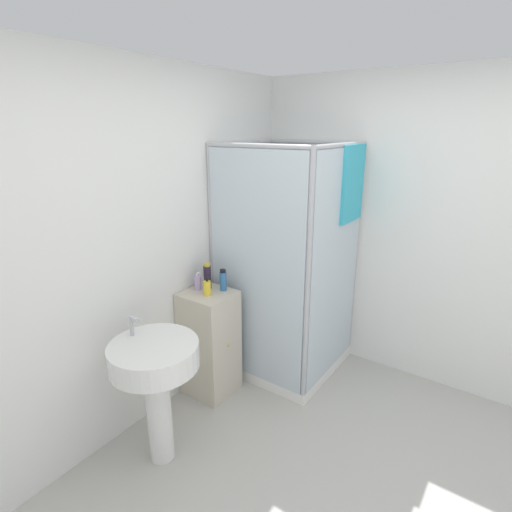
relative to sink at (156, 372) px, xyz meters
name	(u,v)px	position (x,y,z in m)	size (l,w,h in m)	color
wall_back	(130,256)	(0.22, 0.43, 0.60)	(6.40, 0.06, 2.50)	white
wall_right	(455,240)	(1.92, -1.27, 0.60)	(0.06, 6.40, 2.50)	white
shower_enclosure	(290,313)	(1.38, -0.15, -0.12)	(0.92, 0.95, 1.96)	white
vanity_cabinet	(210,343)	(0.72, 0.21, -0.21)	(0.36, 0.40, 0.87)	beige
sink	(156,372)	(0.00, 0.00, 0.00)	(0.54, 0.54, 0.97)	white
soap_dispenser	(207,288)	(0.69, 0.18, 0.28)	(0.06, 0.06, 0.14)	yellow
shampoo_bottle_tall_black	(207,276)	(0.79, 0.26, 0.32)	(0.06, 0.06, 0.21)	#281E33
shampoo_bottle_blue	(223,280)	(0.83, 0.14, 0.30)	(0.05, 0.05, 0.17)	#2D66A3
lotion_bottle_white	(198,282)	(0.72, 0.31, 0.28)	(0.05, 0.05, 0.15)	#B299C6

